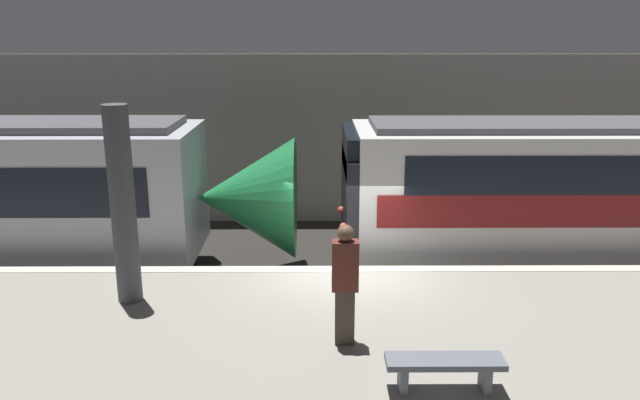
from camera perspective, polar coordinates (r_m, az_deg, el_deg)
The scene contains 6 objects.
ground_plane at distance 12.66m, azimuth 2.31°, elevation -10.51°, with size 120.00×120.00×0.00m, color #282623.
platform at distance 10.06m, azimuth 3.05°, elevation -14.40°, with size 40.00×5.34×1.06m.
station_rear_barrier at distance 18.17m, azimuth 1.45°, elevation 5.51°, with size 50.00×0.15×4.87m.
support_pillar_near at distance 10.73m, azimuth -17.58°, elevation -0.52°, with size 0.41×0.41×3.33m.
person_waiting at distance 9.02m, azimuth 2.30°, elevation -7.43°, with size 0.38×0.24×1.82m.
platform_bench at distance 8.31m, azimuth 11.33°, elevation -14.69°, with size 1.50×0.40×0.45m.
Camera 1 is at (-0.57, -11.40, 5.49)m, focal length 35.00 mm.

